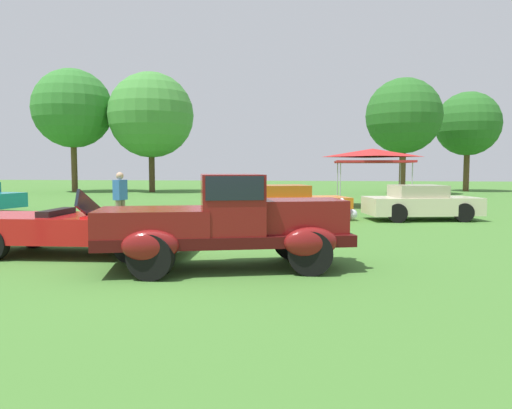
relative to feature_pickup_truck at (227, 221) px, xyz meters
The scene contains 11 objects.
ground_plane 1.15m from the feature_pickup_truck, behind, with size 120.00×120.00×0.00m, color #42752D.
feature_pickup_truck is the anchor object (origin of this frame).
neighbor_convertible 3.41m from the feature_pickup_truck, 162.87° to the left, with size 4.66×1.95×1.40m.
show_car_orange 8.20m from the feature_pickup_truck, 87.17° to the left, with size 4.78×2.97×1.22m.
show_car_cream 10.24m from the feature_pickup_truck, 59.63° to the left, with size 4.06×2.40×1.22m.
spectator_by_row 6.78m from the feature_pickup_truck, 128.90° to the left, with size 0.33×0.45×1.69m.
canopy_tent_left_field 15.09m from the feature_pickup_truck, 74.09° to the left, with size 3.39×3.39×2.71m.
treeline_far_left 31.41m from the feature_pickup_truck, 122.80° to the left, with size 5.90×5.90×9.24m.
treeline_mid_left 29.08m from the feature_pickup_truck, 112.21° to the left, with size 6.35×6.35×8.94m.
treeline_center 27.26m from the feature_pickup_truck, 74.00° to the left, with size 5.15×5.15×7.96m.
treeline_mid_right 33.70m from the feature_pickup_truck, 66.96° to the left, with size 4.90×4.90×7.68m.
Camera 1 is at (2.35, -8.29, 1.81)m, focal length 33.61 mm.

